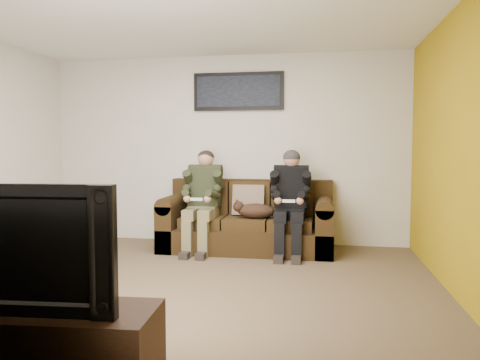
% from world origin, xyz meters
% --- Properties ---
extents(floor, '(5.00, 5.00, 0.00)m').
position_xyz_m(floor, '(0.00, 0.00, 0.00)').
color(floor, brown).
rests_on(floor, ground).
extents(ceiling, '(5.00, 5.00, 0.00)m').
position_xyz_m(ceiling, '(0.00, 0.00, 2.60)').
color(ceiling, silver).
rests_on(ceiling, ground).
extents(wall_back, '(5.00, 0.00, 5.00)m').
position_xyz_m(wall_back, '(0.00, 2.25, 1.30)').
color(wall_back, beige).
rests_on(wall_back, ground).
extents(wall_front, '(5.00, 0.00, 5.00)m').
position_xyz_m(wall_front, '(0.00, -2.25, 1.30)').
color(wall_front, beige).
rests_on(wall_front, ground).
extents(wall_right, '(0.00, 4.50, 4.50)m').
position_xyz_m(wall_right, '(2.50, 0.00, 1.30)').
color(wall_right, beige).
rests_on(wall_right, ground).
extents(accent_wall_right, '(0.00, 4.50, 4.50)m').
position_xyz_m(accent_wall_right, '(2.49, 0.00, 1.30)').
color(accent_wall_right, '#A68710').
rests_on(accent_wall_right, ground).
extents(sofa, '(2.19, 0.94, 0.89)m').
position_xyz_m(sofa, '(0.38, 1.83, 0.34)').
color(sofa, black).
rests_on(sofa, ground).
extents(throw_pillow, '(0.42, 0.20, 0.41)m').
position_xyz_m(throw_pillow, '(0.38, 1.87, 0.64)').
color(throw_pillow, '#806554').
rests_on(throw_pillow, sofa).
extents(throw_blanket, '(0.45, 0.22, 0.08)m').
position_xyz_m(throw_blanket, '(-0.28, 2.10, 0.89)').
color(throw_blanket, tan).
rests_on(throw_blanket, sofa).
extents(person_left, '(0.51, 0.87, 1.29)m').
position_xyz_m(person_left, '(-0.18, 1.65, 0.73)').
color(person_left, '#706946').
rests_on(person_left, sofa).
extents(person_right, '(0.51, 0.86, 1.30)m').
position_xyz_m(person_right, '(0.94, 1.65, 0.73)').
color(person_right, black).
rests_on(person_right, sofa).
extents(cat, '(0.66, 0.26, 0.24)m').
position_xyz_m(cat, '(0.49, 1.61, 0.54)').
color(cat, '#402719').
rests_on(cat, sofa).
extents(framed_poster, '(1.25, 0.05, 0.52)m').
position_xyz_m(framed_poster, '(0.18, 2.22, 2.10)').
color(framed_poster, black).
rests_on(framed_poster, wall_back).
extents(tv_stand, '(1.52, 0.58, 0.47)m').
position_xyz_m(tv_stand, '(-0.29, -1.95, 0.23)').
color(tv_stand, '#311D10').
rests_on(tv_stand, ground).
extents(television, '(1.19, 0.23, 0.68)m').
position_xyz_m(television, '(-0.29, -1.95, 0.81)').
color(television, black).
rests_on(television, tv_stand).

